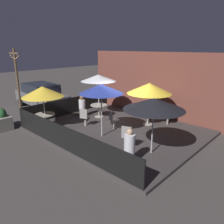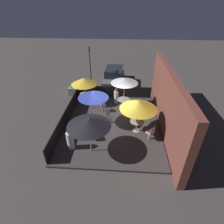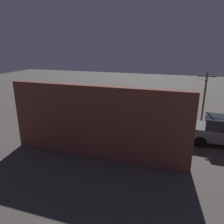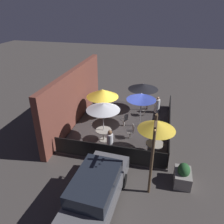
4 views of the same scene
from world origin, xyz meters
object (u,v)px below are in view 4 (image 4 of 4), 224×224
object	(u,v)px
patio_chair_1	(96,105)
patio_umbrella_0	(102,93)
dining_table_1	(155,145)
light_post	(153,153)
parked_car_0	(95,192)
patio_umbrella_4	(143,86)
patio_umbrella_2	(103,107)
patio_umbrella_1	(157,125)
patio_chair_2	(125,119)
patio_chair_0	(145,109)
dining_table_0	(103,110)
patio_umbrella_3	(141,97)
patio_chair_3	(131,131)
patron_0	(110,141)
planter_box	(183,175)
dining_table_2	(104,132)
patron_1	(157,106)

from	to	relation	value
patio_chair_1	patio_umbrella_0	bearing A→B (deg)	-0.00
dining_table_1	light_post	bearing A→B (deg)	179.52
parked_car_0	patio_umbrella_4	bearing A→B (deg)	-1.62
patio_umbrella_0	parked_car_0	bearing A→B (deg)	-166.13
patio_umbrella_2	light_post	world-z (taller)	light_post
patio_umbrella_1	light_post	xyz separation A→B (m)	(-2.62, 0.02, 0.24)
patio_umbrella_0	patio_chair_2	world-z (taller)	patio_umbrella_0
patio_umbrella_2	patio_chair_0	distance (m)	4.59
patio_umbrella_4	patio_chair_1	xyz separation A→B (m)	(-1.12, 3.28, -1.39)
dining_table_1	patio_chair_1	distance (m)	6.19
dining_table_0	patio_chair_2	world-z (taller)	patio_chair_2
patio_umbrella_3	patio_chair_3	bearing A→B (deg)	168.48
patron_0	patio_umbrella_2	bearing A→B (deg)	-151.83
patio_umbrella_4	planter_box	xyz separation A→B (m)	(-6.99, -2.73, -1.55)
patio_chair_1	planter_box	bearing A→B (deg)	2.29
patio_umbrella_1	patio_chair_1	size ratio (longest dim) A/B	2.20
planter_box	dining_table_0	bearing A→B (deg)	45.99
patio_chair_1	patio_chair_3	size ratio (longest dim) A/B	1.01
dining_table_0	patio_chair_1	xyz separation A→B (m)	(0.78, 0.74, -0.07)
patron_0	patio_umbrella_3	bearing A→B (deg)	147.31
dining_table_0	planter_box	world-z (taller)	planter_box
dining_table_1	dining_table_2	world-z (taller)	dining_table_2
patio_umbrella_2	dining_table_1	distance (m)	3.49
dining_table_1	patio_umbrella_1	bearing A→B (deg)	0.00
patio_umbrella_3	patio_chair_3	distance (m)	2.27
patio_umbrella_3	patron_0	distance (m)	3.56
patio_umbrella_4	patron_0	world-z (taller)	patio_umbrella_4
planter_box	parked_car_0	world-z (taller)	parked_car_0
patio_umbrella_4	dining_table_2	world-z (taller)	patio_umbrella_4
patio_umbrella_0	patio_umbrella_2	distance (m)	2.88
patio_umbrella_1	parked_car_0	world-z (taller)	patio_umbrella_1
patio_umbrella_3	patio_chair_2	bearing A→B (deg)	102.66
patio_umbrella_1	parked_car_0	bearing A→B (deg)	152.38
patio_umbrella_4	dining_table_1	distance (m)	5.59
patio_umbrella_4	dining_table_0	size ratio (longest dim) A/B	2.58
patio_umbrella_4	dining_table_0	bearing A→B (deg)	126.74
patio_chair_1	patio_chair_0	bearing A→B (deg)	50.23
patio_chair_3	patron_1	distance (m)	4.09
dining_table_1	light_post	distance (m)	3.02
patio_chair_3	light_post	world-z (taller)	light_post
patio_umbrella_4	dining_table_2	size ratio (longest dim) A/B	2.35
patio_umbrella_4	light_post	bearing A→B (deg)	-170.72
parked_car_0	patio_chair_1	bearing A→B (deg)	20.46
patio_chair_1	dining_table_1	bearing A→B (deg)	4.55
patio_umbrella_4	patio_chair_2	distance (m)	3.16
dining_table_0	dining_table_1	xyz separation A→B (m)	(-3.37, -3.86, -0.02)
patron_1	dining_table_0	bearing A→B (deg)	83.44
dining_table_2	light_post	xyz separation A→B (m)	(-3.25, -3.00, 1.48)
dining_table_2	parked_car_0	size ratio (longest dim) A/B	0.20
patio_chair_2	planter_box	world-z (taller)	planter_box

